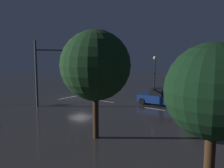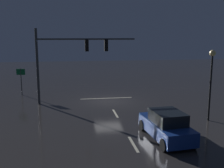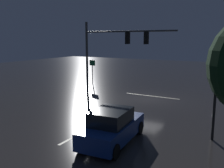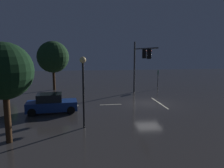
{
  "view_description": "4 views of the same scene",
  "coord_description": "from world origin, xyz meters",
  "px_view_note": "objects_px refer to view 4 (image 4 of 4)",
  "views": [
    {
      "loc": [
        20.73,
        20.56,
        5.32
      ],
      "look_at": [
        0.78,
        5.42,
        2.15
      ],
      "focal_mm": 38.84,
      "sensor_mm": 36.0,
      "label": 1
    },
    {
      "loc": [
        3.33,
        23.55,
        5.94
      ],
      "look_at": [
        0.29,
        4.2,
        2.37
      ],
      "focal_mm": 42.49,
      "sensor_mm": 36.0,
      "label": 2
    },
    {
      "loc": [
        -7.91,
        19.68,
        5.0
      ],
      "look_at": [
        -0.42,
        6.7,
        2.34
      ],
      "focal_mm": 40.53,
      "sensor_mm": 36.0,
      "label": 3
    },
    {
      "loc": [
        -20.75,
        6.72,
        5.35
      ],
      "look_at": [
        -0.31,
        3.9,
        2.17
      ],
      "focal_mm": 33.95,
      "sensor_mm": 36.0,
      "label": 4
    }
  ],
  "objects_px": {
    "traffic_signal_assembly": "(140,59)",
    "route_sign": "(158,75)",
    "tree_right_near": "(53,57)",
    "tree_right_far": "(2,60)",
    "street_lamp_left_kerb": "(83,79)",
    "car_approaching": "(51,104)",
    "tree_left_far": "(4,71)"
  },
  "relations": [
    {
      "from": "street_lamp_left_kerb",
      "to": "route_sign",
      "type": "height_order",
      "value": "street_lamp_left_kerb"
    },
    {
      "from": "tree_right_near",
      "to": "tree_right_far",
      "type": "xyz_separation_m",
      "value": [
        2.97,
        7.69,
        -0.51
      ]
    },
    {
      "from": "traffic_signal_assembly",
      "to": "tree_right_far",
      "type": "relative_size",
      "value": 1.52
    },
    {
      "from": "street_lamp_left_kerb",
      "to": "route_sign",
      "type": "distance_m",
      "value": 18.13
    },
    {
      "from": "car_approaching",
      "to": "tree_right_near",
      "type": "relative_size",
      "value": 0.66
    },
    {
      "from": "tree_right_near",
      "to": "tree_right_far",
      "type": "distance_m",
      "value": 8.26
    },
    {
      "from": "traffic_signal_assembly",
      "to": "tree_left_far",
      "type": "height_order",
      "value": "traffic_signal_assembly"
    },
    {
      "from": "traffic_signal_assembly",
      "to": "tree_left_far",
      "type": "bearing_deg",
      "value": 135.97
    },
    {
      "from": "tree_left_far",
      "to": "tree_right_far",
      "type": "xyz_separation_m",
      "value": [
        20.62,
        7.33,
        -0.16
      ]
    },
    {
      "from": "traffic_signal_assembly",
      "to": "car_approaching",
      "type": "relative_size",
      "value": 1.93
    },
    {
      "from": "tree_left_far",
      "to": "car_approaching",
      "type": "bearing_deg",
      "value": -14.92
    },
    {
      "from": "traffic_signal_assembly",
      "to": "tree_left_far",
      "type": "distance_m",
      "value": 15.97
    },
    {
      "from": "traffic_signal_assembly",
      "to": "tree_right_far",
      "type": "bearing_deg",
      "value": 63.61
    },
    {
      "from": "traffic_signal_assembly",
      "to": "route_sign",
      "type": "height_order",
      "value": "traffic_signal_assembly"
    },
    {
      "from": "car_approaching",
      "to": "street_lamp_left_kerb",
      "type": "relative_size",
      "value": 0.9
    },
    {
      "from": "traffic_signal_assembly",
      "to": "street_lamp_left_kerb",
      "type": "xyz_separation_m",
      "value": [
        -9.61,
        6.67,
        -0.96
      ]
    },
    {
      "from": "traffic_signal_assembly",
      "to": "tree_left_far",
      "type": "relative_size",
      "value": 1.47
    },
    {
      "from": "tree_right_far",
      "to": "tree_right_near",
      "type": "bearing_deg",
      "value": -111.14
    },
    {
      "from": "street_lamp_left_kerb",
      "to": "tree_left_far",
      "type": "relative_size",
      "value": 0.85
    },
    {
      "from": "tree_right_near",
      "to": "tree_left_far",
      "type": "distance_m",
      "value": 17.66
    },
    {
      "from": "car_approaching",
      "to": "route_sign",
      "type": "height_order",
      "value": "route_sign"
    },
    {
      "from": "car_approaching",
      "to": "tree_left_far",
      "type": "bearing_deg",
      "value": 165.08
    },
    {
      "from": "route_sign",
      "to": "tree_right_far",
      "type": "height_order",
      "value": "tree_right_far"
    },
    {
      "from": "traffic_signal_assembly",
      "to": "car_approaching",
      "type": "bearing_deg",
      "value": 119.74
    },
    {
      "from": "tree_left_far",
      "to": "tree_right_far",
      "type": "height_order",
      "value": "tree_left_far"
    },
    {
      "from": "street_lamp_left_kerb",
      "to": "route_sign",
      "type": "bearing_deg",
      "value": -36.21
    },
    {
      "from": "traffic_signal_assembly",
      "to": "route_sign",
      "type": "xyz_separation_m",
      "value": [
        4.96,
        -4.0,
        -2.51
      ]
    },
    {
      "from": "car_approaching",
      "to": "street_lamp_left_kerb",
      "type": "xyz_separation_m",
      "value": [
        -4.2,
        -2.81,
        2.71
      ]
    },
    {
      "from": "car_approaching",
      "to": "tree_right_far",
      "type": "relative_size",
      "value": 0.79
    },
    {
      "from": "tree_right_far",
      "to": "route_sign",
      "type": "bearing_deg",
      "value": -100.57
    },
    {
      "from": "tree_right_near",
      "to": "street_lamp_left_kerb",
      "type": "bearing_deg",
      "value": -165.54
    },
    {
      "from": "car_approaching",
      "to": "tree_right_near",
      "type": "height_order",
      "value": "tree_right_near"
    }
  ]
}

